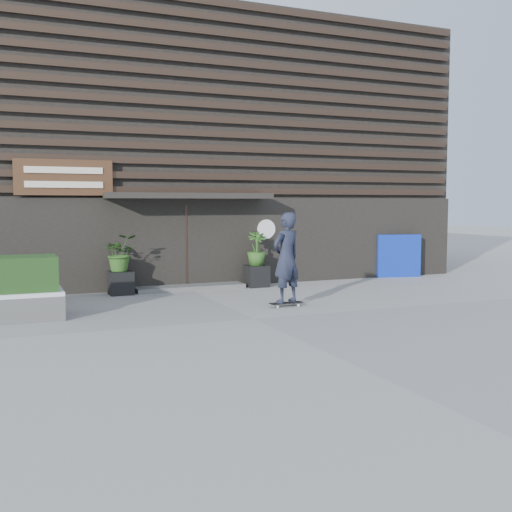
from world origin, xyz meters
name	(u,v)px	position (x,y,z in m)	size (l,w,h in m)	color
ground	(254,319)	(0.00, 0.00, 0.00)	(80.00, 80.00, 0.00)	gray
entrance_step	(190,287)	(0.00, 4.60, 0.06)	(3.00, 0.80, 0.12)	#50504D
planter_pot_left	(121,283)	(-1.90, 4.40, 0.30)	(0.60, 0.60, 0.60)	black
bamboo_left	(120,253)	(-1.90, 4.40, 1.08)	(0.86, 0.75, 0.96)	#2D591E
planter_pot_right	(257,276)	(1.90, 4.40, 0.30)	(0.60, 0.60, 0.60)	black
bamboo_right	(257,249)	(1.90, 4.40, 1.08)	(0.54, 0.54, 0.96)	#2D591E
blue_tarp	(399,256)	(6.94, 4.70, 0.68)	(1.45, 0.12, 1.36)	#0B249B
building	(145,156)	(0.00, 9.96, 3.99)	(18.00, 11.00, 8.00)	black
skateboarder	(286,258)	(1.24, 1.08, 1.12)	(0.87, 0.71, 2.15)	black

